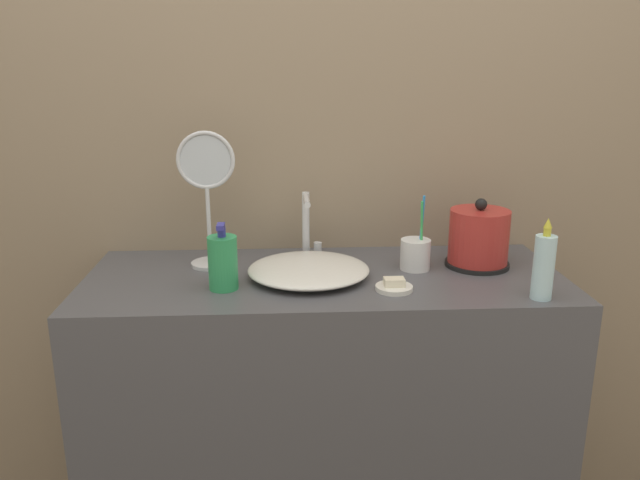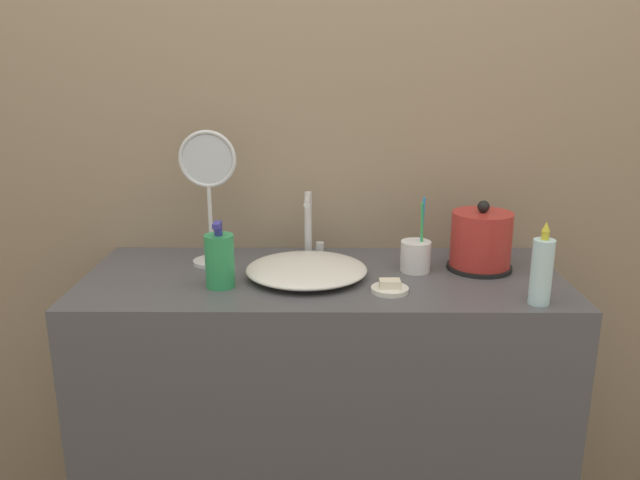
{
  "view_description": "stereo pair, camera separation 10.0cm",
  "coord_description": "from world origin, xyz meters",
  "px_view_note": "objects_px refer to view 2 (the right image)",
  "views": [
    {
      "loc": [
        -0.1,
        -1.34,
        1.47
      ],
      "look_at": [
        -0.01,
        0.26,
        1.01
      ],
      "focal_mm": 35.0,
      "sensor_mm": 36.0,
      "label": 1
    },
    {
      "loc": [
        -0.0,
        -1.34,
        1.47
      ],
      "look_at": [
        -0.01,
        0.26,
        1.01
      ],
      "focal_mm": 35.0,
      "sensor_mm": 36.0,
      "label": 2
    }
  ],
  "objects_px": {
    "faucet": "(311,221)",
    "toothbrush_cup": "(417,256)",
    "vanity_mirror": "(210,187)",
    "shampoo_bottle": "(544,271)",
    "electric_kettle": "(482,243)",
    "lotion_bottle": "(221,260)"
  },
  "relations": [
    {
      "from": "electric_kettle",
      "to": "toothbrush_cup",
      "type": "xyz_separation_m",
      "value": [
        -0.18,
        -0.02,
        -0.03
      ]
    },
    {
      "from": "electric_kettle",
      "to": "shampoo_bottle",
      "type": "height_order",
      "value": "shampoo_bottle"
    },
    {
      "from": "electric_kettle",
      "to": "shampoo_bottle",
      "type": "bearing_deg",
      "value": -72.63
    },
    {
      "from": "faucet",
      "to": "shampoo_bottle",
      "type": "relative_size",
      "value": 0.95
    },
    {
      "from": "toothbrush_cup",
      "to": "shampoo_bottle",
      "type": "relative_size",
      "value": 1.04
    },
    {
      "from": "toothbrush_cup",
      "to": "vanity_mirror",
      "type": "bearing_deg",
      "value": 173.48
    },
    {
      "from": "toothbrush_cup",
      "to": "vanity_mirror",
      "type": "distance_m",
      "value": 0.6
    },
    {
      "from": "faucet",
      "to": "electric_kettle",
      "type": "height_order",
      "value": "electric_kettle"
    },
    {
      "from": "lotion_bottle",
      "to": "vanity_mirror",
      "type": "height_order",
      "value": "vanity_mirror"
    },
    {
      "from": "vanity_mirror",
      "to": "faucet",
      "type": "bearing_deg",
      "value": 12.32
    },
    {
      "from": "toothbrush_cup",
      "to": "shampoo_bottle",
      "type": "xyz_separation_m",
      "value": [
        0.26,
        -0.24,
        0.04
      ]
    },
    {
      "from": "faucet",
      "to": "toothbrush_cup",
      "type": "height_order",
      "value": "toothbrush_cup"
    },
    {
      "from": "lotion_bottle",
      "to": "vanity_mirror",
      "type": "xyz_separation_m",
      "value": [
        -0.05,
        0.19,
        0.15
      ]
    },
    {
      "from": "electric_kettle",
      "to": "vanity_mirror",
      "type": "relative_size",
      "value": 0.51
    },
    {
      "from": "faucet",
      "to": "toothbrush_cup",
      "type": "bearing_deg",
      "value": -23.26
    },
    {
      "from": "electric_kettle",
      "to": "shampoo_bottle",
      "type": "xyz_separation_m",
      "value": [
        0.08,
        -0.26,
        0.01
      ]
    },
    {
      "from": "lotion_bottle",
      "to": "toothbrush_cup",
      "type": "bearing_deg",
      "value": 13.69
    },
    {
      "from": "faucet",
      "to": "shampoo_bottle",
      "type": "distance_m",
      "value": 0.67
    },
    {
      "from": "shampoo_bottle",
      "to": "electric_kettle",
      "type": "bearing_deg",
      "value": 107.37
    },
    {
      "from": "faucet",
      "to": "vanity_mirror",
      "type": "xyz_separation_m",
      "value": [
        -0.28,
        -0.06,
        0.11
      ]
    },
    {
      "from": "vanity_mirror",
      "to": "electric_kettle",
      "type": "bearing_deg",
      "value": -3.61
    },
    {
      "from": "shampoo_bottle",
      "to": "lotion_bottle",
      "type": "bearing_deg",
      "value": 171.74
    }
  ]
}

